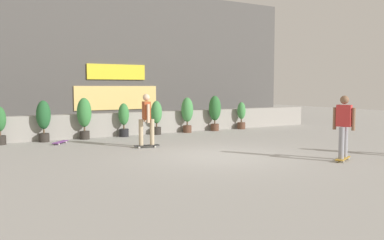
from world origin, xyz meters
The scene contains 14 objects.
ground_plane centered at (0.00, 0.00, 0.00)m, with size 48.00×48.00×0.00m, color #9E9B96.
planter_wall centered at (0.00, 6.00, 0.45)m, with size 18.00×0.40×0.90m, color gray.
building_backdrop centered at (0.00, 10.00, 3.25)m, with size 20.00×2.08×6.50m.
potted_plant_0 centered at (-4.99, 5.55, 0.70)m, with size 0.40×0.40×1.27m.
potted_plant_1 centered at (-3.60, 5.55, 0.83)m, with size 0.49×0.49×1.44m.
potted_plant_2 centered at (-2.17, 5.55, 0.88)m, with size 0.52×0.52×1.52m.
potted_plant_3 centered at (-0.65, 5.55, 0.71)m, with size 0.41×0.41×1.29m.
potted_plant_4 centered at (0.74, 5.55, 0.76)m, with size 0.44×0.44×1.35m.
potted_plant_5 centered at (2.17, 5.55, 0.85)m, with size 0.50×0.50×1.47m.
potted_plant_6 centered at (3.56, 5.55, 0.89)m, with size 0.53×0.53×1.53m.
potted_plant_7 centered at (5.01, 5.55, 0.65)m, with size 0.38×0.38×1.22m.
skater_by_wall_left centered at (-1.07, 2.51, 0.94)m, with size 0.82×0.55×1.70m.
skater_foreground centered at (2.34, -2.24, 0.94)m, with size 0.81×0.52×1.70m.
skateboard_near_camera centered at (-3.23, 4.77, 0.06)m, with size 0.67×0.74×0.08m.
Camera 1 is at (-6.44, -9.36, 1.93)m, focal length 38.63 mm.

